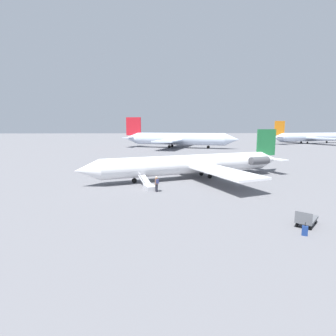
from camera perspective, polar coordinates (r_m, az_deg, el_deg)
The scene contains 8 objects.
ground_plane at distance 36.47m, azimuth 4.84°, elevation -2.25°, with size 600.00×600.00×0.00m, color slate.
airplane_main at distance 36.59m, azimuth 6.18°, elevation 0.95°, with size 29.90×23.28×6.72m.
airplane_far_right at distance 91.14m, azimuth 1.92°, elevation 6.40°, with size 39.45×30.41×10.67m.
airplane_far_left at distance 132.00m, azimuth 28.30°, elevation 5.97°, with size 40.58×31.29×9.74m.
boarding_stairs at distance 30.09m, azimuth -4.25°, elevation -3.88°, with size 2.26×4.13×1.68m.
passenger at distance 28.58m, azimuth -2.49°, elevation -3.25°, with size 0.43×0.57×1.74m.
luggage_cart at distance 21.50m, azimuth 27.89°, elevation -9.85°, with size 2.32×2.34×1.22m.
suitcase at distance 19.62m, azimuth 27.64°, elevation -11.99°, with size 0.42×0.38×0.88m.
Camera 1 is at (5.73, 35.34, 6.95)m, focal length 28.00 mm.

